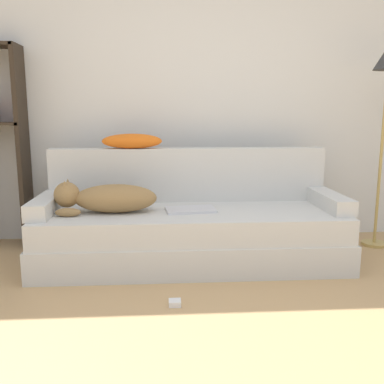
{
  "coord_description": "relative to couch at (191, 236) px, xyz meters",
  "views": [
    {
      "loc": [
        -0.35,
        -1.52,
        1.1
      ],
      "look_at": [
        -0.15,
        1.44,
        0.55
      ],
      "focal_mm": 40.0,
      "sensor_mm": 36.0,
      "label": 1
    }
  ],
  "objects": [
    {
      "name": "dog",
      "position": [
        -0.61,
        -0.05,
        0.31
      ],
      "size": [
        0.72,
        0.27,
        0.24
      ],
      "color": "olive",
      "rests_on": "couch"
    },
    {
      "name": "throw_pillow",
      "position": [
        -0.44,
        0.33,
        0.69
      ],
      "size": [
        0.47,
        0.16,
        0.12
      ],
      "color": "orange",
      "rests_on": "couch_backrest"
    },
    {
      "name": "couch",
      "position": [
        0.0,
        0.0,
        0.0
      ],
      "size": [
        2.22,
        0.84,
        0.4
      ],
      "color": "silver",
      "rests_on": "ground_plane"
    },
    {
      "name": "couch_backrest",
      "position": [
        0.0,
        0.35,
        0.42
      ],
      "size": [
        2.18,
        0.15,
        0.42
      ],
      "color": "silver",
      "rests_on": "couch"
    },
    {
      "name": "couch_arm_left",
      "position": [
        -1.04,
        -0.01,
        0.26
      ],
      "size": [
        0.15,
        0.65,
        0.11
      ],
      "color": "silver",
      "rests_on": "couch"
    },
    {
      "name": "power_adapter",
      "position": [
        -0.14,
        -0.74,
        -0.18
      ],
      "size": [
        0.07,
        0.07,
        0.03
      ],
      "color": "silver",
      "rests_on": "ground_plane"
    },
    {
      "name": "couch_arm_right",
      "position": [
        1.04,
        -0.01,
        0.26
      ],
      "size": [
        0.15,
        0.65,
        0.11
      ],
      "color": "silver",
      "rests_on": "couch"
    },
    {
      "name": "wall_back",
      "position": [
        0.15,
        0.72,
        1.15
      ],
      "size": [
        7.06,
        0.06,
        2.7
      ],
      "color": "silver",
      "rests_on": "ground_plane"
    },
    {
      "name": "laptop",
      "position": [
        -0.01,
        -0.04,
        0.21
      ],
      "size": [
        0.38,
        0.26,
        0.02
      ],
      "rotation": [
        0.0,
        0.0,
        0.11
      ],
      "color": "silver",
      "rests_on": "couch"
    }
  ]
}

